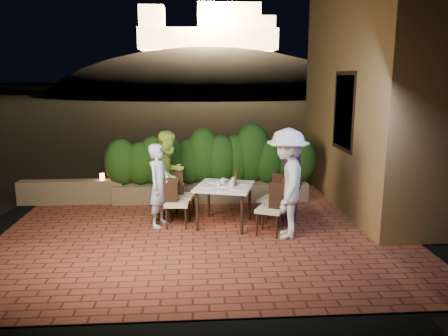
{
  "coord_description": "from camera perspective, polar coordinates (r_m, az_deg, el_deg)",
  "views": [
    {
      "loc": [
        -0.14,
        -6.94,
        2.67
      ],
      "look_at": [
        0.38,
        0.76,
        1.05
      ],
      "focal_mm": 35.0,
      "sensor_mm": 36.0,
      "label": 1
    }
  ],
  "objects": [
    {
      "name": "parapet_lamp",
      "position": [
        9.68,
        -15.63,
        -1.12
      ],
      "size": [
        0.1,
        0.1,
        0.14
      ],
      "primitive_type": "cylinder",
      "color": "orange",
      "rests_on": "parapet"
    },
    {
      "name": "diner_green",
      "position": [
        8.43,
        -7.18,
        -0.8
      ],
      "size": [
        0.99,
        1.03,
        1.67
      ],
      "primitive_type": "imported",
      "rotation": [
        0.0,
        0.0,
        0.94
      ],
      "color": "#9CCD40",
      "rests_on": "ground"
    },
    {
      "name": "building_wall",
      "position": [
        9.69,
        19.17,
        10.21
      ],
      "size": [
        1.6,
        5.0,
        5.0
      ],
      "primitive_type": "cube",
      "color": "olive",
      "rests_on": "ground"
    },
    {
      "name": "dining_table",
      "position": [
        7.95,
        0.05,
        -4.91
      ],
      "size": [
        1.2,
        1.2,
        0.75
      ],
      "primitive_type": null,
      "rotation": [
        0.0,
        0.0,
        -0.29
      ],
      "color": "white",
      "rests_on": "ground"
    },
    {
      "name": "plate_sw",
      "position": [
        8.14,
        -1.32,
        -1.74
      ],
      "size": [
        0.24,
        0.24,
        0.01
      ],
      "primitive_type": "cylinder",
      "color": "white",
      "rests_on": "dining_table"
    },
    {
      "name": "chair_left_front",
      "position": [
        7.92,
        -6.18,
        -4.49
      ],
      "size": [
        0.45,
        0.45,
        0.9
      ],
      "primitive_type": null,
      "rotation": [
        0.0,
        0.0,
        -0.08
      ],
      "color": "black",
      "rests_on": "ground"
    },
    {
      "name": "chair_right_front",
      "position": [
        7.53,
        6.01,
        -5.26
      ],
      "size": [
        0.57,
        0.57,
        0.93
      ],
      "primitive_type": null,
      "rotation": [
        0.0,
        0.0,
        2.71
      ],
      "color": "black",
      "rests_on": "ground"
    },
    {
      "name": "glass_sw",
      "position": [
        8.0,
        -0.15,
        -1.67
      ],
      "size": [
        0.06,
        0.06,
        0.1
      ],
      "primitive_type": "cylinder",
      "color": "silver",
      "rests_on": "dining_table"
    },
    {
      "name": "chair_left_back",
      "position": [
        8.38,
        -5.44,
        -3.53
      ],
      "size": [
        0.5,
        0.5,
        0.91
      ],
      "primitive_type": null,
      "rotation": [
        0.0,
        0.0,
        -0.22
      ],
      "color": "black",
      "rests_on": "ground"
    },
    {
      "name": "window_pane",
      "position": [
        8.97,
        15.56,
        7.14
      ],
      "size": [
        0.08,
        1.0,
        1.4
      ],
      "primitive_type": "cube",
      "color": "black",
      "rests_on": "building_wall"
    },
    {
      "name": "fortress",
      "position": [
        67.43,
        -2.13,
        18.5
      ],
      "size": [
        26.0,
        8.0,
        8.0
      ],
      "primitive_type": null,
      "color": "#FFCC7A",
      "rests_on": "hill"
    },
    {
      "name": "chair_right_back",
      "position": [
        8.05,
        6.45,
        -3.97
      ],
      "size": [
        0.62,
        0.62,
        0.97
      ],
      "primitive_type": null,
      "rotation": [
        0.0,
        0.0,
        2.54
      ],
      "color": "black",
      "rests_on": "ground"
    },
    {
      "name": "plate_centre",
      "position": [
        7.82,
        -0.14,
        -2.3
      ],
      "size": [
        0.23,
        0.23,
        0.01
      ],
      "primitive_type": "cylinder",
      "color": "white",
      "rests_on": "dining_table"
    },
    {
      "name": "ground",
      "position": [
        7.44,
        -2.54,
        -9.34
      ],
      "size": [
        400.0,
        400.0,
        0.0
      ],
      "primitive_type": "plane",
      "color": "black",
      "rests_on": "ground"
    },
    {
      "name": "planter",
      "position": [
        9.57,
        -1.69,
        -3.11
      ],
      "size": [
        4.2,
        0.55,
        0.4
      ],
      "primitive_type": "cube",
      "color": "brown",
      "rests_on": "ground"
    },
    {
      "name": "diner_purple",
      "position": [
        7.98,
        8.77,
        -1.52
      ],
      "size": [
        0.81,
        1.07,
        1.69
      ],
      "primitive_type": "imported",
      "rotation": [
        0.0,
        0.0,
        -2.04
      ],
      "color": "#72266C",
      "rests_on": "ground"
    },
    {
      "name": "window_frame",
      "position": [
        8.96,
        15.5,
        7.14
      ],
      "size": [
        0.06,
        1.15,
        1.55
      ],
      "primitive_type": "cube",
      "color": "black",
      "rests_on": "building_wall"
    },
    {
      "name": "plate_front",
      "position": [
        7.5,
        -0.09,
        -2.93
      ],
      "size": [
        0.22,
        0.22,
        0.01
      ],
      "primitive_type": "cylinder",
      "color": "white",
      "rests_on": "dining_table"
    },
    {
      "name": "bowl",
      "position": [
        8.15,
        -0.1,
        -1.63
      ],
      "size": [
        0.21,
        0.21,
        0.04
      ],
      "primitive_type": "imported",
      "rotation": [
        0.0,
        0.0,
        -0.47
      ],
      "color": "white",
      "rests_on": "dining_table"
    },
    {
      "name": "plate_nw",
      "position": [
        7.74,
        -2.2,
        -2.48
      ],
      "size": [
        0.2,
        0.2,
        0.01
      ],
      "primitive_type": "cylinder",
      "color": "white",
      "rests_on": "dining_table"
    },
    {
      "name": "diner_white",
      "position": [
        7.34,
        8.23,
        -2.02
      ],
      "size": [
        0.93,
        1.31,
        1.85
      ],
      "primitive_type": "imported",
      "rotation": [
        0.0,
        0.0,
        -1.79
      ],
      "color": "silver",
      "rests_on": "ground"
    },
    {
      "name": "parapet",
      "position": [
        9.91,
        -19.32,
        -2.96
      ],
      "size": [
        2.2,
        0.3,
        0.5
      ],
      "primitive_type": "cube",
      "color": "brown",
      "rests_on": "ground"
    },
    {
      "name": "plate_se",
      "position": [
        7.97,
        2.49,
        -2.04
      ],
      "size": [
        0.23,
        0.23,
        0.01
      ],
      "primitive_type": "cylinder",
      "color": "white",
      "rests_on": "dining_table"
    },
    {
      "name": "glass_nw",
      "position": [
        7.74,
        -0.77,
        -2.1
      ],
      "size": [
        0.06,
        0.06,
        0.11
      ],
      "primitive_type": "cylinder",
      "color": "silver",
      "rests_on": "dining_table"
    },
    {
      "name": "glass_ne",
      "position": [
        7.71,
        0.94,
        -2.12
      ],
      "size": [
        0.07,
        0.07,
        0.12
      ],
      "primitive_type": "cylinder",
      "color": "silver",
      "rests_on": "dining_table"
    },
    {
      "name": "glass_se",
      "position": [
        7.97,
        1.21,
        -1.64
      ],
      "size": [
        0.07,
        0.07,
        0.12
      ],
      "primitive_type": "cylinder",
      "color": "silver",
      "rests_on": "dining_table"
    },
    {
      "name": "hedge",
      "position": [
        9.4,
        -1.71,
        1.31
      ],
      "size": [
        4.0,
        0.7,
        1.1
      ],
      "primitive_type": null,
      "color": "#193D10",
      "rests_on": "planter"
    },
    {
      "name": "beer_bottle",
      "position": [
        7.83,
        1.53,
        -1.31
      ],
      "size": [
        0.05,
        0.05,
        0.27
      ],
      "primitive_type": null,
      "color": "#442B0B",
      "rests_on": "dining_table"
    },
    {
      "name": "hill",
      "position": [
        67.3,
        -2.03,
        6.14
      ],
      "size": [
        52.0,
        40.0,
        22.0
      ],
      "primitive_type": "ellipsoid",
      "color": "black",
      "rests_on": "ground"
    },
    {
      "name": "diner_blue",
      "position": [
        7.92,
        -8.5,
        -2.27
      ],
      "size": [
        0.54,
        0.65,
        1.51
      ],
      "primitive_type": "imported",
      "rotation": [
        0.0,
        0.0,
        1.19
      ],
      "color": "silver",
      "rests_on": "ground"
    },
    {
      "name": "terrace_floor",
      "position": [
        7.93,
        -2.63,
        -8.41
      ],
      "size": [
        7.0,
        6.0,
        0.15
      ],
      "primitive_type": "cube",
      "color": "brown",
      "rests_on": "ground"
    },
    {
      "name": "plate_ne",
      "position": [
        7.61,
        1.5,
        -2.7
      ],
      "size": [
        0.24,
        0.24,
        0.01
      ],
      "primitive_type": "cylinder",
      "color": "white",
      "rests_on": "dining_table"
    }
  ]
}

